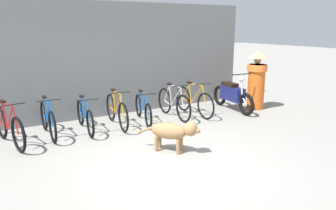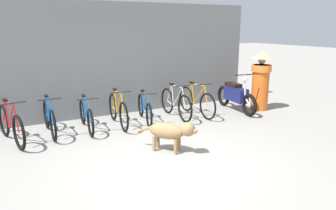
# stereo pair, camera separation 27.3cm
# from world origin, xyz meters

# --- Properties ---
(ground_plane) EXTENTS (60.00, 60.00, 0.00)m
(ground_plane) POSITION_xyz_m (0.00, 0.00, 0.00)
(ground_plane) COLOR gray
(shop_wall_back) EXTENTS (8.95, 0.20, 2.91)m
(shop_wall_back) POSITION_xyz_m (0.00, 3.60, 1.45)
(shop_wall_back) COLOR slate
(shop_wall_back) RESTS_ON ground
(bicycle_0) EXTENTS (0.50, 1.73, 0.90)m
(bicycle_0) POSITION_xyz_m (-2.26, 2.43, 0.37)
(bicycle_0) COLOR black
(bicycle_0) RESTS_ON ground
(bicycle_1) EXTENTS (0.46, 1.67, 0.87)m
(bicycle_1) POSITION_xyz_m (-1.49, 2.60, 0.35)
(bicycle_1) COLOR black
(bicycle_1) RESTS_ON ground
(bicycle_2) EXTENTS (0.46, 1.65, 0.80)m
(bicycle_2) POSITION_xyz_m (-0.71, 2.55, 0.33)
(bicycle_2) COLOR black
(bicycle_2) RESTS_ON ground
(bicycle_3) EXTENTS (0.46, 1.69, 0.88)m
(bicycle_3) POSITION_xyz_m (0.04, 2.53, 0.36)
(bicycle_3) COLOR black
(bicycle_3) RESTS_ON ground
(bicycle_4) EXTENTS (0.54, 1.64, 0.79)m
(bicycle_4) POSITION_xyz_m (0.72, 2.50, 0.32)
(bicycle_4) COLOR black
(bicycle_4) RESTS_ON ground
(bicycle_5) EXTENTS (0.46, 1.67, 0.90)m
(bicycle_5) POSITION_xyz_m (1.58, 2.47, 0.37)
(bicycle_5) COLOR black
(bicycle_5) RESTS_ON ground
(bicycle_6) EXTENTS (0.46, 1.71, 0.89)m
(bicycle_6) POSITION_xyz_m (2.19, 2.43, 0.37)
(bicycle_6) COLOR black
(bicycle_6) RESTS_ON ground
(motorcycle) EXTENTS (0.58, 1.87, 1.07)m
(motorcycle) POSITION_xyz_m (3.40, 2.29, 0.43)
(motorcycle) COLOR black
(motorcycle) RESTS_ON ground
(stray_dog) EXTENTS (0.86, 1.03, 0.62)m
(stray_dog) POSITION_xyz_m (0.33, 0.47, 0.40)
(stray_dog) COLOR #997247
(stray_dog) RESTS_ON ground
(person_in_robes) EXTENTS (0.80, 0.80, 1.64)m
(person_in_robes) POSITION_xyz_m (4.08, 2.08, 0.87)
(person_in_robes) COLOR orange
(person_in_robes) RESTS_ON ground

